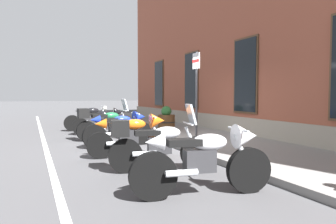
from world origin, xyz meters
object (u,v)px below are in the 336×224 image
Objects in this scene: motorcycle_blue_sport at (121,127)px; barrel_planter at (166,120)px; motorcycle_silver_touring at (156,143)px; motorcycle_white_sport at (208,157)px; parking_sign at (196,84)px; motorcycle_green_touring at (105,123)px; motorcycle_black_naked at (91,118)px; motorcycle_black_sport at (103,120)px; motorcycle_orange_sport at (134,133)px.

barrel_planter reaches higher than motorcycle_blue_sport.
motorcycle_silver_touring reaches higher than motorcycle_white_sport.
parking_sign is (0.88, 1.93, 1.21)m from motorcycle_blue_sport.
barrel_planter is at bearing 112.13° from motorcycle_green_touring.
motorcycle_black_naked is 7.40m from motorcycle_silver_touring.
motorcycle_black_sport is at bearing 179.17° from motorcycle_white_sport.
motorcycle_black_sport is 4.37m from parking_sign.
motorcycle_green_touring reaches higher than motorcycle_silver_touring.
motorcycle_black_sport is at bearing 178.19° from motorcycle_blue_sport.
parking_sign reaches higher than motorcycle_white_sport.
motorcycle_black_sport is 1.00× the size of motorcycle_green_touring.
motorcycle_black_naked is 3.19m from barrel_planter.
parking_sign is (2.26, 2.09, 1.20)m from motorcycle_green_touring.
motorcycle_black_naked is at bearing 179.49° from motorcycle_silver_touring.
motorcycle_orange_sport is (5.89, -0.03, 0.06)m from motorcycle_black_naked.
motorcycle_green_touring is (1.52, -0.25, 0.01)m from motorcycle_black_sport.
motorcycle_blue_sport is 1.56m from motorcycle_orange_sport.
motorcycle_blue_sport is (4.34, 0.09, 0.06)m from motorcycle_black_naked.
motorcycle_black_naked is 2.32× the size of barrel_planter.
motorcycle_blue_sport is 3.06m from motorcycle_silver_touring.
motorcycle_silver_touring is at bearing -1.52° from motorcycle_orange_sport.
motorcycle_orange_sport reaches higher than motorcycle_black_sport.
motorcycle_orange_sport is (2.93, 0.04, 0.01)m from motorcycle_green_touring.
motorcycle_orange_sport is at bearing 0.79° from motorcycle_green_touring.
motorcycle_white_sport reaches higher than motorcycle_black_sport.
motorcycle_silver_touring is at bearing -43.78° from parking_sign.
parking_sign is at bearing 21.17° from motorcycle_black_naked.
motorcycle_green_touring is at bearing -179.99° from motorcycle_silver_touring.
motorcycle_silver_touring is at bearing -0.51° from motorcycle_black_naked.
motorcycle_blue_sport reaches higher than motorcycle_black_sport.
motorcycle_black_naked is 1.45m from motorcycle_black_sport.
parking_sign is at bearing -9.31° from barrel_planter.
motorcycle_white_sport is at bearing -27.09° from parking_sign.
barrel_planter is at bearing 154.45° from motorcycle_silver_touring.
parking_sign is at bearing 108.18° from motorcycle_orange_sport.
parking_sign is (-0.67, 2.05, 1.20)m from motorcycle_orange_sport.
motorcycle_black_naked reaches higher than motorcycle_black_sport.
motorcycle_black_naked is 4.34m from motorcycle_blue_sport.
motorcycle_silver_touring is at bearing -2.40° from motorcycle_black_sport.
motorcycle_green_touring is 1.00× the size of motorcycle_silver_touring.
motorcycle_green_touring is at bearing -178.67° from motorcycle_white_sport.
parking_sign is at bearing 42.73° from motorcycle_green_touring.
motorcycle_green_touring is at bearing -1.28° from motorcycle_black_naked.
barrel_planter is at bearing 147.07° from motorcycle_orange_sport.
motorcycle_blue_sport is at bearing -1.81° from motorcycle_black_sport.
motorcycle_green_touring reaches higher than motorcycle_blue_sport.
barrel_planter reaches higher than motorcycle_black_naked.
motorcycle_black_naked is 1.03× the size of motorcycle_green_touring.
motorcycle_black_sport is 1.00× the size of motorcycle_orange_sport.
barrel_planter is at bearing 160.75° from motorcycle_white_sport.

